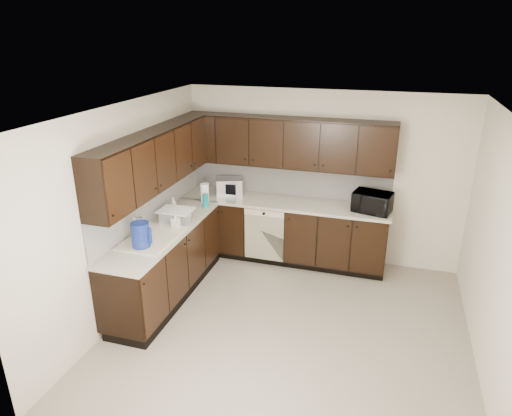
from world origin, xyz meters
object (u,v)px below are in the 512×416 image
(sink, at_px, (152,244))
(blue_pitcher, at_px, (141,236))
(microwave, at_px, (372,202))
(toaster_oven, at_px, (229,186))
(storage_bin, at_px, (176,216))

(sink, bearing_deg, blue_pitcher, -87.32)
(microwave, height_order, toaster_oven, microwave)
(microwave, distance_m, blue_pitcher, 3.08)
(sink, distance_m, microwave, 2.95)
(microwave, xyz_separation_m, blue_pitcher, (-2.42, -1.90, 0.02))
(sink, bearing_deg, toaster_oven, 79.49)
(blue_pitcher, bearing_deg, microwave, 24.11)
(sink, height_order, toaster_oven, sink)
(toaster_oven, height_order, blue_pitcher, blue_pitcher)
(storage_bin, bearing_deg, sink, -94.56)
(sink, relative_size, blue_pitcher, 2.65)
(toaster_oven, distance_m, blue_pitcher, 2.05)
(toaster_oven, relative_size, storage_bin, 0.95)
(storage_bin, bearing_deg, microwave, 24.48)
(microwave, height_order, storage_bin, microwave)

